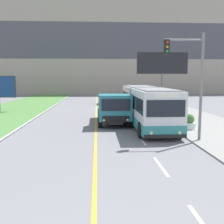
% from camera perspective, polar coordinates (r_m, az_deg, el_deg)
% --- Properties ---
extents(apartment_block_background, '(80.00, 8.04, 22.55)m').
position_cam_1_polar(apartment_block_background, '(63.51, -3.44, 14.28)').
color(apartment_block_background, '#A89E8E').
rests_on(apartment_block_background, ground_plane).
extents(city_bus, '(2.66, 12.26, 2.96)m').
position_cam_1_polar(city_bus, '(20.89, 7.38, 1.41)').
color(city_bus, silver).
rests_on(city_bus, ground_plane).
extents(dump_truck, '(2.51, 6.22, 2.43)m').
position_cam_1_polar(dump_truck, '(20.49, 0.46, 0.58)').
color(dump_truck, black).
rests_on(dump_truck, ground_plane).
extents(car_distant, '(1.80, 4.30, 1.45)m').
position_cam_1_polar(car_distant, '(37.02, -1.16, 2.80)').
color(car_distant, '#2D4784').
rests_on(car_distant, ground_plane).
extents(traffic_light_mast, '(2.28, 0.32, 6.16)m').
position_cam_1_polar(traffic_light_mast, '(15.53, 16.83, 8.01)').
color(traffic_light_mast, slate).
rests_on(traffic_light_mast, ground_plane).
extents(billboard_large, '(5.85, 0.24, 6.58)m').
position_cam_1_polar(billboard_large, '(30.78, 10.90, 9.99)').
color(billboard_large, '#59595B').
rests_on(billboard_large, ground_plane).
extents(planter_round_near, '(0.91, 0.91, 1.08)m').
position_cam_1_polar(planter_round_near, '(19.23, 16.41, -2.20)').
color(planter_round_near, silver).
rests_on(planter_round_near, sidewalk_right).
extents(planter_round_second, '(0.90, 0.90, 1.09)m').
position_cam_1_polar(planter_round_second, '(23.60, 12.75, -0.34)').
color(planter_round_second, silver).
rests_on(planter_round_second, sidewalk_right).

